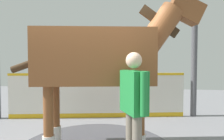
% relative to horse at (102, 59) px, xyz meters
% --- Properties ---
extents(barrier_wall, '(0.93, 4.66, 1.21)m').
position_rel_horse_xyz_m(barrier_wall, '(1.92, 0.48, -1.00)').
color(barrier_wall, silver).
rests_on(barrier_wall, ground).
extents(roof_post_near, '(0.16, 0.16, 3.14)m').
position_rel_horse_xyz_m(roof_post_near, '(2.41, -2.14, 0.01)').
color(roof_post_near, '#4C4C51').
rests_on(roof_post_near, ground).
extents(horse, '(1.26, 3.33, 2.72)m').
position_rel_horse_xyz_m(horse, '(0.00, 0.00, 0.00)').
color(horse, brown).
rests_on(horse, ground).
extents(handler, '(0.61, 0.41, 1.65)m').
position_rel_horse_xyz_m(handler, '(-0.72, -0.57, -0.61)').
color(handler, '#47331E').
rests_on(handler, ground).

